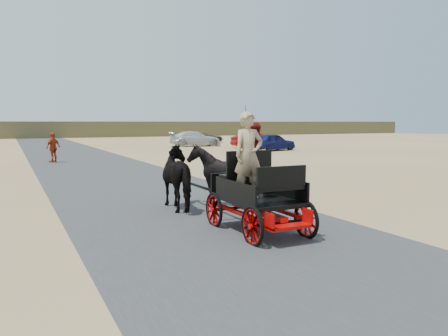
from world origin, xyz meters
name	(u,v)px	position (x,y,z in m)	size (l,w,h in m)	color
ground	(221,230)	(0.00, 0.00, 0.00)	(140.00, 140.00, 0.00)	tan
road	(221,229)	(0.00, 0.00, 0.01)	(6.00, 140.00, 0.01)	#38383A
ridge_far	(38,130)	(0.00, 62.00, 1.20)	(140.00, 6.00, 2.40)	brown
carriage	(258,215)	(0.64, -0.47, 0.36)	(1.30, 2.40, 0.72)	black
horse_left	(182,177)	(0.09, 2.53, 0.85)	(0.91, 2.01, 1.70)	black
horse_right	(219,175)	(1.19, 2.53, 0.85)	(1.37, 1.54, 1.70)	black
driver_man	(249,155)	(0.44, -0.42, 1.62)	(0.66, 0.43, 1.80)	tan
passenger_woman	(256,158)	(0.94, 0.13, 1.51)	(0.77, 0.60, 1.58)	#660C0F
pedestrian	(53,147)	(-1.71, 18.41, 0.86)	(1.01, 0.42, 1.73)	#A43312
car_a	(273,142)	(15.23, 21.67, 0.71)	(1.67, 4.14, 1.41)	navy
car_b	(255,140)	(15.98, 25.82, 0.69)	(1.46, 4.19, 1.38)	maroon
car_c	(195,139)	(12.13, 30.52, 0.71)	(2.00, 4.92, 1.43)	silver
car_d	(206,138)	(15.99, 36.68, 0.56)	(1.85, 4.02, 1.12)	brown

